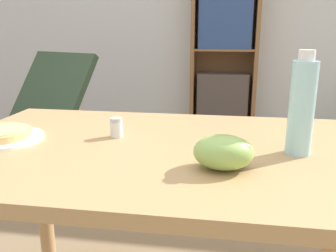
{
  "coord_description": "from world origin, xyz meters",
  "views": [
    {
      "loc": [
        0.08,
        -1.08,
        1.05
      ],
      "look_at": [
        -0.06,
        -0.16,
        0.8
      ],
      "focal_mm": 38.0,
      "sensor_mm": 36.0,
      "label": 1
    }
  ],
  "objects_px": {
    "pizza_on_plate": "(1,135)",
    "lounge_chair_near": "(37,139)",
    "grape_bunch": "(223,152)",
    "bookshelf": "(224,57)",
    "drink_bottle": "(302,107)",
    "salt_shaker": "(116,128)"
  },
  "relations": [
    {
      "from": "lounge_chair_near",
      "to": "bookshelf",
      "type": "height_order",
      "value": "bookshelf"
    },
    {
      "from": "grape_bunch",
      "to": "bookshelf",
      "type": "distance_m",
      "value": 2.73
    },
    {
      "from": "pizza_on_plate",
      "to": "grape_bunch",
      "type": "distance_m",
      "value": 0.66
    },
    {
      "from": "pizza_on_plate",
      "to": "drink_bottle",
      "type": "bearing_deg",
      "value": 0.9
    },
    {
      "from": "grape_bunch",
      "to": "bookshelf",
      "type": "relative_size",
      "value": 0.08
    },
    {
      "from": "pizza_on_plate",
      "to": "drink_bottle",
      "type": "xyz_separation_m",
      "value": [
        0.84,
        0.01,
        0.11
      ]
    },
    {
      "from": "lounge_chair_near",
      "to": "bookshelf",
      "type": "bearing_deg",
      "value": 65.01
    },
    {
      "from": "grape_bunch",
      "to": "drink_bottle",
      "type": "height_order",
      "value": "drink_bottle"
    },
    {
      "from": "drink_bottle",
      "to": "pizza_on_plate",
      "type": "bearing_deg",
      "value": -179.1
    },
    {
      "from": "pizza_on_plate",
      "to": "lounge_chair_near",
      "type": "distance_m",
      "value": 1.59
    },
    {
      "from": "bookshelf",
      "to": "lounge_chair_near",
      "type": "bearing_deg",
      "value": -136.19
    },
    {
      "from": "grape_bunch",
      "to": "lounge_chair_near",
      "type": "distance_m",
      "value": 2.04
    },
    {
      "from": "grape_bunch",
      "to": "drink_bottle",
      "type": "xyz_separation_m",
      "value": [
        0.19,
        0.13,
        0.09
      ]
    },
    {
      "from": "grape_bunch",
      "to": "bookshelf",
      "type": "xyz_separation_m",
      "value": [
        -0.01,
        2.73,
        0.01
      ]
    },
    {
      "from": "grape_bunch",
      "to": "lounge_chair_near",
      "type": "relative_size",
      "value": 0.15
    },
    {
      "from": "pizza_on_plate",
      "to": "drink_bottle",
      "type": "relative_size",
      "value": 0.9
    },
    {
      "from": "pizza_on_plate",
      "to": "lounge_chair_near",
      "type": "xyz_separation_m",
      "value": [
        -0.67,
        1.36,
        -0.46
      ]
    },
    {
      "from": "drink_bottle",
      "to": "salt_shaker",
      "type": "distance_m",
      "value": 0.52
    },
    {
      "from": "bookshelf",
      "to": "pizza_on_plate",
      "type": "bearing_deg",
      "value": -103.57
    },
    {
      "from": "grape_bunch",
      "to": "drink_bottle",
      "type": "distance_m",
      "value": 0.25
    },
    {
      "from": "lounge_chair_near",
      "to": "drink_bottle",
      "type": "bearing_deg",
      "value": -20.55
    },
    {
      "from": "grape_bunch",
      "to": "salt_shaker",
      "type": "xyz_separation_m",
      "value": [
        -0.32,
        0.2,
        -0.01
      ]
    }
  ]
}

